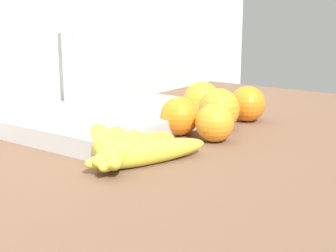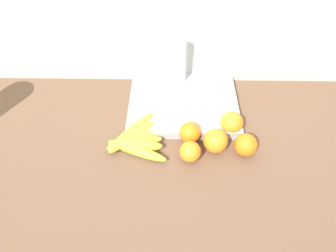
% 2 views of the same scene
% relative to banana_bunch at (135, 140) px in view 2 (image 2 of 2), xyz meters
% --- Properties ---
extents(ground_plane, '(6.00, 6.00, 0.00)m').
position_rel_banana_bunch_xyz_m(ground_plane, '(0.02, -0.04, -0.88)').
color(ground_plane, beige).
extents(counter, '(1.53, 0.71, 0.86)m').
position_rel_banana_bunch_xyz_m(counter, '(0.02, -0.04, -0.45)').
color(counter, brown).
rests_on(counter, ground).
extents(wall_back, '(1.93, 0.06, 1.30)m').
position_rel_banana_bunch_xyz_m(wall_back, '(0.02, 0.35, -0.23)').
color(wall_back, silver).
rests_on(wall_back, ground).
extents(banana_bunch, '(0.21, 0.22, 0.04)m').
position_rel_banana_bunch_xyz_m(banana_bunch, '(0.00, 0.00, 0.00)').
color(banana_bunch, gold).
rests_on(banana_bunch, counter).
extents(orange_front, '(0.08, 0.08, 0.08)m').
position_rel_banana_bunch_xyz_m(orange_front, '(0.25, -0.02, 0.02)').
color(orange_front, orange).
rests_on(orange_front, counter).
extents(orange_back_left, '(0.07, 0.07, 0.07)m').
position_rel_banana_bunch_xyz_m(orange_back_left, '(0.35, -0.03, 0.02)').
color(orange_back_left, orange).
rests_on(orange_back_left, counter).
extents(orange_center, '(0.07, 0.07, 0.07)m').
position_rel_banana_bunch_xyz_m(orange_center, '(0.17, -0.05, 0.01)').
color(orange_center, orange).
rests_on(orange_center, counter).
extents(orange_right, '(0.07, 0.07, 0.07)m').
position_rel_banana_bunch_xyz_m(orange_right, '(0.18, 0.02, 0.02)').
color(orange_right, orange).
rests_on(orange_right, counter).
extents(orange_back_right, '(0.08, 0.08, 0.08)m').
position_rel_banana_bunch_xyz_m(orange_back_right, '(0.31, 0.06, 0.02)').
color(orange_back_right, orange).
rests_on(orange_back_right, counter).
extents(sink_basin, '(0.38, 0.31, 0.20)m').
position_rel_banana_bunch_xyz_m(sink_basin, '(0.16, 0.18, -0.00)').
color(sink_basin, '#B7BABF').
rests_on(sink_basin, counter).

